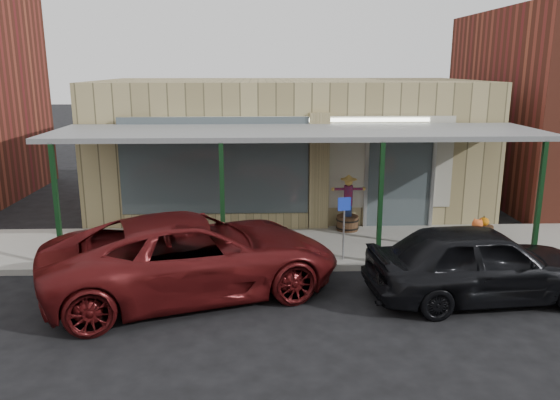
{
  "coord_description": "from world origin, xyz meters",
  "views": [
    {
      "loc": [
        -0.94,
        -9.84,
        4.64
      ],
      "look_at": [
        -0.48,
        2.6,
        1.57
      ],
      "focal_mm": 35.0,
      "sensor_mm": 36.0,
      "label": 1
    }
  ],
  "objects_px": {
    "handicap_sign": "(344,220)",
    "barrel_pumpkin": "(483,230)",
    "barrel_scarecrow": "(348,211)",
    "parked_sedan": "(481,263)",
    "car_maroon": "(194,255)"
  },
  "relations": [
    {
      "from": "handicap_sign",
      "to": "barrel_pumpkin",
      "type": "bearing_deg",
      "value": 8.96
    },
    {
      "from": "barrel_scarecrow",
      "to": "handicap_sign",
      "type": "distance_m",
      "value": 2.49
    },
    {
      "from": "barrel_pumpkin",
      "to": "car_maroon",
      "type": "bearing_deg",
      "value": -157.62
    },
    {
      "from": "handicap_sign",
      "to": "parked_sedan",
      "type": "xyz_separation_m",
      "value": [
        2.48,
        -2.04,
        -0.34
      ]
    },
    {
      "from": "barrel_scarecrow",
      "to": "barrel_pumpkin",
      "type": "xyz_separation_m",
      "value": [
        3.5,
        -0.9,
        -0.32
      ]
    },
    {
      "from": "barrel_pumpkin",
      "to": "handicap_sign",
      "type": "bearing_deg",
      "value": -159.42
    },
    {
      "from": "barrel_scarecrow",
      "to": "handicap_sign",
      "type": "bearing_deg",
      "value": -98.91
    },
    {
      "from": "barrel_scarecrow",
      "to": "car_maroon",
      "type": "bearing_deg",
      "value": -131.78
    },
    {
      "from": "barrel_pumpkin",
      "to": "handicap_sign",
      "type": "xyz_separation_m",
      "value": [
        -3.99,
        -1.5,
        0.76
      ]
    },
    {
      "from": "barrel_scarecrow",
      "to": "parked_sedan",
      "type": "relative_size",
      "value": 0.33
    },
    {
      "from": "parked_sedan",
      "to": "car_maroon",
      "type": "distance_m",
      "value": 5.84
    },
    {
      "from": "barrel_pumpkin",
      "to": "handicap_sign",
      "type": "relative_size",
      "value": 0.45
    },
    {
      "from": "handicap_sign",
      "to": "parked_sedan",
      "type": "relative_size",
      "value": 0.32
    },
    {
      "from": "parked_sedan",
      "to": "handicap_sign",
      "type": "bearing_deg",
      "value": 45.51
    },
    {
      "from": "barrel_pumpkin",
      "to": "parked_sedan",
      "type": "distance_m",
      "value": 3.86
    }
  ]
}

